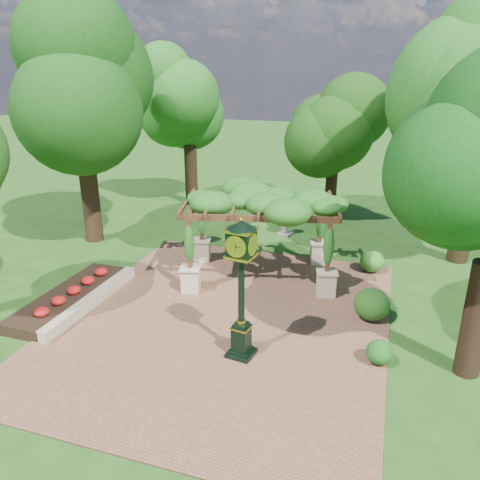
% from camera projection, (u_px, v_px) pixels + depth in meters
% --- Properties ---
extents(ground, '(120.00, 120.00, 0.00)m').
position_uv_depth(ground, '(214.00, 336.00, 14.08)').
color(ground, '#1E4714').
rests_on(ground, ground).
extents(brick_plaza, '(10.00, 12.00, 0.04)m').
position_uv_depth(brick_plaza, '(226.00, 319.00, 14.97)').
color(brick_plaza, brown).
rests_on(brick_plaza, ground).
extents(border_wall, '(0.35, 5.00, 0.40)m').
position_uv_depth(border_wall, '(92.00, 300.00, 15.79)').
color(border_wall, '#C6B793').
rests_on(border_wall, ground).
extents(flower_bed, '(1.50, 5.00, 0.36)m').
position_uv_depth(flower_bed, '(70.00, 297.00, 16.06)').
color(flower_bed, red).
rests_on(flower_bed, ground).
extents(pedestal_clock, '(0.90, 0.90, 4.02)m').
position_uv_depth(pedestal_clock, '(241.00, 277.00, 12.26)').
color(pedestal_clock, black).
rests_on(pedestal_clock, brick_plaza).
extents(pergola, '(6.25, 4.73, 3.51)m').
position_uv_depth(pergola, '(260.00, 205.00, 17.09)').
color(pergola, beige).
rests_on(pergola, brick_plaza).
extents(sundial, '(0.78, 0.78, 1.14)m').
position_uv_depth(sundial, '(285.00, 225.00, 22.45)').
color(sundial, gray).
rests_on(sundial, ground).
extents(shrub_front, '(0.97, 0.97, 0.66)m').
position_uv_depth(shrub_front, '(380.00, 352.00, 12.60)').
color(shrub_front, '#195017').
rests_on(shrub_front, brick_plaza).
extents(shrub_mid, '(1.22, 1.22, 1.02)m').
position_uv_depth(shrub_mid, '(372.00, 304.00, 14.79)').
color(shrub_mid, '#1F4A15').
rests_on(shrub_mid, brick_plaza).
extents(shrub_back, '(0.95, 0.95, 0.84)m').
position_uv_depth(shrub_back, '(372.00, 261.00, 18.32)').
color(shrub_back, '#2D6A1E').
rests_on(shrub_back, brick_plaza).
extents(tree_west_near, '(4.98, 4.98, 10.04)m').
position_uv_depth(tree_west_near, '(78.00, 86.00, 19.59)').
color(tree_west_near, '#392316').
rests_on(tree_west_near, ground).
extents(tree_west_far, '(3.93, 3.93, 8.99)m').
position_uv_depth(tree_west_far, '(188.00, 96.00, 25.78)').
color(tree_west_far, black).
rests_on(tree_west_far, ground).
extents(tree_north, '(3.39, 3.39, 6.90)m').
position_uv_depth(tree_north, '(335.00, 129.00, 23.48)').
color(tree_north, black).
rests_on(tree_north, ground).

